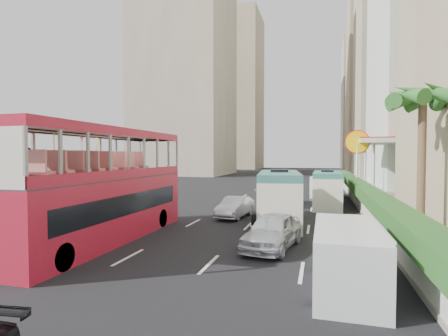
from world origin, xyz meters
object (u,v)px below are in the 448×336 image
(double_decker_bus, at_px, (104,185))
(minibus_far, at_px, (327,189))
(minibus_near, at_px, (279,198))
(van_asset, at_px, (286,205))
(palm_tree, at_px, (422,166))
(car_silver_lane_a, at_px, (235,217))
(shell_station, at_px, (391,167))
(car_silver_lane_b, at_px, (272,248))
(panel_van_near, at_px, (347,257))
(panel_van_far, at_px, (327,187))

(double_decker_bus, bearing_deg, minibus_far, 53.92)
(minibus_near, bearing_deg, van_asset, 85.33)
(minibus_near, relative_size, palm_tree, 1.03)
(car_silver_lane_a, height_order, van_asset, van_asset)
(minibus_near, distance_m, shell_station, 18.97)
(car_silver_lane_b, relative_size, van_asset, 0.90)
(car_silver_lane_a, xyz_separation_m, minibus_near, (2.88, -1.21, 1.46))
(van_asset, height_order, panel_van_near, panel_van_near)
(minibus_far, height_order, panel_van_far, minibus_far)
(car_silver_lane_a, relative_size, panel_van_far, 0.74)
(car_silver_lane_a, relative_size, minibus_near, 0.59)
(van_asset, height_order, minibus_far, minibus_far)
(double_decker_bus, xyz_separation_m, car_silver_lane_b, (7.47, 0.78, -2.53))
(van_asset, distance_m, palm_tree, 12.48)
(panel_van_far, xyz_separation_m, palm_tree, (3.78, -14.87, 2.34))
(minibus_near, height_order, panel_van_far, minibus_near)
(double_decker_bus, bearing_deg, shell_station, 55.18)
(minibus_far, bearing_deg, car_silver_lane_a, -132.21)
(car_silver_lane_a, xyz_separation_m, panel_van_near, (5.87, -10.51, 0.90))
(panel_van_far, bearing_deg, palm_tree, -65.44)
(minibus_far, bearing_deg, panel_van_far, 89.33)
(double_decker_bus, distance_m, car_silver_lane_a, 8.98)
(double_decker_bus, height_order, palm_tree, palm_tree)
(car_silver_lane_a, distance_m, palm_tree, 10.71)
(van_asset, bearing_deg, minibus_far, -2.01)
(van_asset, relative_size, minibus_near, 0.72)
(double_decker_bus, xyz_separation_m, panel_van_near, (10.13, -3.02, -1.63))
(panel_van_near, relative_size, palm_tree, 0.70)
(car_silver_lane_a, height_order, minibus_near, minibus_near)
(car_silver_lane_b, relative_size, shell_station, 0.53)
(minibus_far, relative_size, palm_tree, 0.93)
(car_silver_lane_a, distance_m, van_asset, 6.83)
(double_decker_bus, height_order, panel_van_near, double_decker_bus)
(palm_tree, bearing_deg, double_decker_bus, -163.84)
(panel_van_near, bearing_deg, palm_tree, 62.94)
(van_asset, xyz_separation_m, panel_van_far, (3.16, 5.06, 1.04))
(car_silver_lane_a, bearing_deg, shell_station, 59.66)
(panel_van_far, relative_size, palm_tree, 0.81)
(double_decker_bus, bearing_deg, panel_van_far, 62.04)
(minibus_far, xyz_separation_m, panel_van_far, (0.12, 5.28, -0.28))
(panel_van_near, bearing_deg, panel_van_far, 90.84)
(double_decker_bus, height_order, car_silver_lane_b, double_decker_bus)
(shell_station, bearing_deg, minibus_near, -117.94)
(panel_van_near, distance_m, shell_station, 26.74)
(car_silver_lane_b, bearing_deg, panel_van_far, 91.79)
(minibus_far, bearing_deg, panel_van_near, -88.64)
(double_decker_bus, xyz_separation_m, minibus_near, (7.13, 6.28, -1.07))
(minibus_far, height_order, palm_tree, palm_tree)
(minibus_near, relative_size, panel_van_far, 1.27)
(panel_van_near, distance_m, palm_tree, 8.30)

